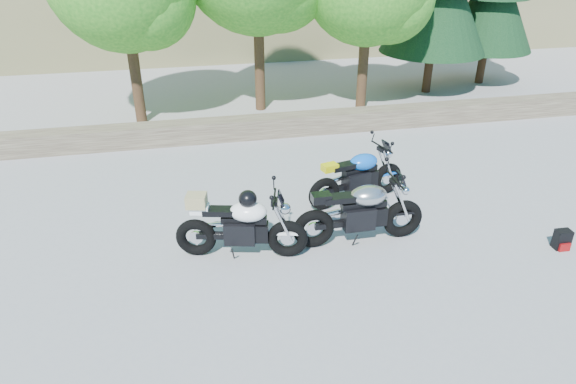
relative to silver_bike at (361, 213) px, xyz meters
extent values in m
plane|color=gray|center=(-1.29, -0.42, -0.54)|extent=(90.00, 90.00, 0.00)
cube|color=brown|center=(-1.29, 5.08, -0.29)|extent=(22.00, 0.55, 0.50)
cylinder|color=#382314|center=(-3.79, 6.78, 0.97)|extent=(0.28, 0.28, 3.02)
cylinder|color=#382314|center=(-0.49, 7.18, 1.14)|extent=(0.28, 0.28, 3.36)
cylinder|color=#382314|center=(2.31, 6.58, 0.91)|extent=(0.28, 0.28, 2.91)
cylinder|color=#382314|center=(4.91, 7.78, 0.54)|extent=(0.26, 0.26, 2.16)
cylinder|color=#382314|center=(7.11, 8.38, 0.42)|extent=(0.26, 0.26, 1.92)
cone|color=black|center=(7.11, 8.38, 2.02)|extent=(2.82, 2.82, 2.88)
torus|color=black|center=(0.75, 0.00, -0.20)|extent=(0.68, 0.17, 0.68)
torus|color=black|center=(-0.78, 0.00, -0.20)|extent=(0.68, 0.17, 0.68)
cylinder|color=silver|center=(0.75, 0.00, -0.20)|extent=(0.24, 0.04, 0.24)
cylinder|color=silver|center=(-0.78, 0.00, -0.20)|extent=(0.24, 0.04, 0.24)
cube|color=black|center=(-0.04, 0.00, -0.07)|extent=(0.51, 0.32, 0.38)
cube|color=black|center=(0.04, 0.00, 0.16)|extent=(0.75, 0.17, 0.11)
ellipsoid|color=#A8A8AD|center=(0.11, 0.00, 0.31)|extent=(0.61, 0.42, 0.32)
cube|color=black|center=(-0.36, 0.00, 0.31)|extent=(0.53, 0.24, 0.10)
cube|color=black|center=(-0.68, 0.00, 0.35)|extent=(0.30, 0.21, 0.14)
cylinder|color=black|center=(0.54, 0.00, 0.56)|extent=(0.04, 0.71, 0.03)
sphere|color=silver|center=(0.71, 0.00, 0.37)|extent=(0.19, 0.19, 0.19)
torus|color=black|center=(-1.26, -0.17, -0.22)|extent=(0.67, 0.31, 0.65)
torus|color=black|center=(-2.67, 0.17, -0.22)|extent=(0.67, 0.31, 0.65)
cylinder|color=silver|center=(-1.26, -0.17, -0.22)|extent=(0.23, 0.09, 0.22)
cylinder|color=silver|center=(-2.67, 0.17, -0.22)|extent=(0.23, 0.09, 0.22)
cube|color=black|center=(-1.98, 0.00, -0.10)|extent=(0.54, 0.41, 0.36)
cube|color=black|center=(-1.91, -0.02, 0.12)|extent=(0.72, 0.32, 0.10)
ellipsoid|color=white|center=(-1.85, -0.03, 0.26)|extent=(0.65, 0.52, 0.31)
cube|color=black|center=(-2.28, 0.07, 0.26)|extent=(0.54, 0.33, 0.09)
cube|color=white|center=(-2.57, 0.14, 0.30)|extent=(0.32, 0.26, 0.13)
cylinder|color=black|center=(-1.45, -0.13, 0.50)|extent=(0.19, 0.65, 0.03)
sphere|color=silver|center=(-1.30, -0.16, 0.32)|extent=(0.18, 0.18, 0.18)
ellipsoid|color=black|center=(-1.85, -0.03, 0.49)|extent=(0.34, 0.35, 0.27)
cube|color=#948756|center=(-2.61, 0.15, 0.45)|extent=(0.36, 0.33, 0.20)
torus|color=black|center=(1.10, 1.54, -0.23)|extent=(0.65, 0.31, 0.63)
torus|color=black|center=(-0.28, 1.18, -0.23)|extent=(0.65, 0.31, 0.63)
cylinder|color=silver|center=(1.10, 1.54, -0.23)|extent=(0.22, 0.09, 0.22)
cylinder|color=silver|center=(-0.28, 1.18, -0.23)|extent=(0.22, 0.09, 0.22)
cube|color=black|center=(0.39, 1.36, -0.11)|extent=(0.53, 0.41, 0.36)
cube|color=black|center=(0.46, 1.37, 0.11)|extent=(0.71, 0.33, 0.10)
ellipsoid|color=blue|center=(0.52, 1.39, 0.25)|extent=(0.65, 0.51, 0.30)
cube|color=black|center=(0.10, 1.28, 0.25)|extent=(0.53, 0.34, 0.09)
cube|color=#D7CE0B|center=(-0.19, 1.21, 0.29)|extent=(0.32, 0.26, 0.13)
cylinder|color=black|center=(0.91, 1.49, 0.48)|extent=(0.20, 0.64, 0.03)
sphere|color=silver|center=(1.06, 1.53, 0.31)|extent=(0.18, 0.18, 0.18)
cube|color=black|center=(3.17, -0.89, -0.38)|extent=(0.25, 0.18, 0.33)
cube|color=maroon|center=(3.17, -0.99, -0.47)|extent=(0.19, 0.04, 0.14)
camera|label=1|loc=(-2.67, -6.85, 4.19)|focal=32.00mm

